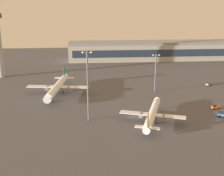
# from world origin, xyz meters

# --- Properties ---
(ground_plane) EXTENTS (416.00, 416.00, 0.00)m
(ground_plane) POSITION_xyz_m (0.00, 0.00, 0.00)
(ground_plane) COLOR #4C4C51
(terminal_building) EXTENTS (163.49, 22.40, 16.40)m
(terminal_building) POSITION_xyz_m (44.29, 134.15, 8.09)
(terminal_building) COLOR #B2AD99
(terminal_building) RESTS_ON ground
(airplane_taxiway_distant) EXTENTS (28.99, 36.83, 9.74)m
(airplane_taxiway_distant) POSITION_xyz_m (7.87, -6.15, 3.68)
(airplane_taxiway_distant) COLOR white
(airplane_taxiway_distant) RESTS_ON ground
(airplane_terminal_side) EXTENTS (36.05, 46.17, 11.85)m
(airplane_terminal_side) POSITION_xyz_m (-38.29, 37.65, 4.48)
(airplane_terminal_side) COLOR white
(airplane_terminal_side) RESTS_ON ground
(fuel_truck) EXTENTS (6.60, 4.52, 2.35)m
(fuel_truck) POSITION_xyz_m (42.62, -3.00, 1.37)
(fuel_truck) COLOR #3372BF
(fuel_truck) RESTS_ON ground
(baggage_tractor) EXTENTS (4.44, 4.14, 2.25)m
(baggage_tractor) POSITION_xyz_m (55.54, 48.61, 1.18)
(baggage_tractor) COLOR gray
(baggage_tractor) RESTS_ON ground
(cargo_loader) EXTENTS (4.39, 2.56, 2.25)m
(cargo_loader) POSITION_xyz_m (42.85, 7.38, 1.18)
(cargo_loader) COLOR #D85919
(cargo_loader) RESTS_ON ground
(apron_light_central) EXTENTS (4.80, 0.90, 22.46)m
(apron_light_central) POSITION_xyz_m (18.73, 38.77, 13.02)
(apron_light_central) COLOR slate
(apron_light_central) RESTS_ON ground
(apron_light_east) EXTENTS (4.80, 0.90, 31.82)m
(apron_light_east) POSITION_xyz_m (-20.66, -2.55, 17.82)
(apron_light_east) COLOR slate
(apron_light_east) RESTS_ON ground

